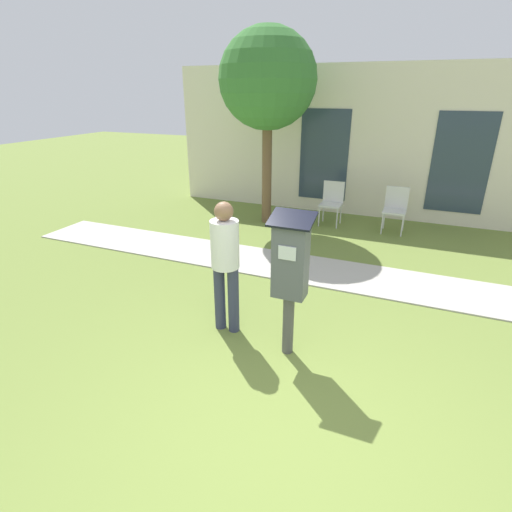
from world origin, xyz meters
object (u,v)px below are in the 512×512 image
(outdoor_chair_left, at_px, (332,200))
(outdoor_chair_middle, at_px, (395,206))
(parking_meter, at_px, (290,268))
(person_standing, at_px, (225,258))

(outdoor_chair_left, height_order, outdoor_chair_middle, same)
(parking_meter, xyz_separation_m, outdoor_chair_middle, (0.69, 4.69, -0.49))
(parking_meter, height_order, outdoor_chair_left, parking_meter)
(person_standing, bearing_deg, parking_meter, 3.91)
(person_standing, distance_m, outdoor_chair_left, 4.57)
(parking_meter, distance_m, person_standing, 0.83)
(outdoor_chair_middle, bearing_deg, person_standing, -94.34)
(parking_meter, distance_m, outdoor_chair_left, 4.76)
(person_standing, distance_m, outdoor_chair_middle, 4.80)
(parking_meter, relative_size, person_standing, 1.01)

